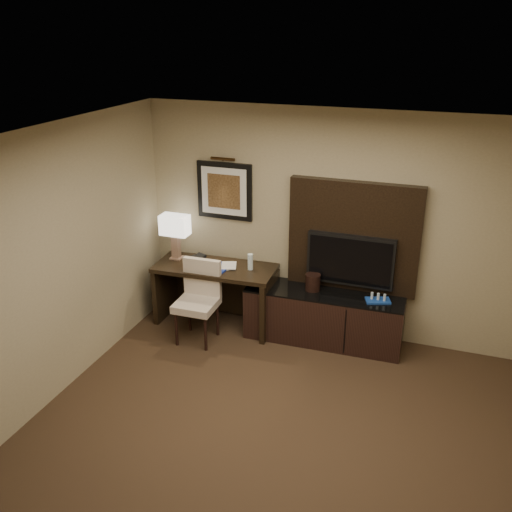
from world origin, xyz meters
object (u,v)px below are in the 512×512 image
at_px(table_lamp, 175,236).
at_px(water_bottle, 250,262).
at_px(desk_chair, 196,304).
at_px(ice_bucket, 313,282).
at_px(desk_phone, 197,259).
at_px(minibar_tray, 378,297).
at_px(credenza, 323,317).
at_px(tv, 350,260).
at_px(desk, 216,295).

xyz_separation_m(table_lamp, water_bottle, (0.99, -0.01, -0.21)).
xyz_separation_m(desk_chair, ice_bucket, (1.26, 0.52, 0.25)).
distance_m(desk_phone, minibar_tray, 2.23).
relative_size(desk_chair, table_lamp, 1.59).
bearing_deg(water_bottle, desk_phone, -176.68).
xyz_separation_m(table_lamp, ice_bucket, (1.76, 0.01, -0.36)).
xyz_separation_m(desk_chair, water_bottle, (0.49, 0.51, 0.40)).
relative_size(table_lamp, water_bottle, 3.10).
bearing_deg(credenza, table_lamp, 177.92).
bearing_deg(tv, credenza, -150.64).
xyz_separation_m(credenza, table_lamp, (-1.92, 0.02, 0.77)).
bearing_deg(desk, desk_phone, 172.99).
distance_m(water_bottle, ice_bucket, 0.79).
xyz_separation_m(tv, ice_bucket, (-0.40, -0.12, -0.29)).
distance_m(desk_chair, table_lamp, 0.95).
xyz_separation_m(desk_phone, water_bottle, (0.69, 0.04, 0.05)).
distance_m(credenza, ice_bucket, 0.44).
distance_m(desk_chair, desk_phone, 0.62).
relative_size(desk_phone, water_bottle, 0.98).
height_order(desk_chair, minibar_tray, desk_chair).
bearing_deg(tv, desk_phone, -174.69).
xyz_separation_m(water_bottle, ice_bucket, (0.77, 0.02, -0.15)).
bearing_deg(table_lamp, desk, -6.98).
bearing_deg(desk, desk_chair, -99.50).
xyz_separation_m(tv, desk_chair, (-1.66, -0.64, -0.54)).
height_order(desk_phone, ice_bucket, desk_phone).
height_order(credenza, desk_chair, desk_chair).
bearing_deg(desk_phone, water_bottle, 22.08).
bearing_deg(water_bottle, desk_chair, -133.89).
distance_m(credenza, table_lamp, 2.07).
height_order(desk_chair, table_lamp, table_lamp).
xyz_separation_m(table_lamp, minibar_tray, (2.53, -0.04, -0.41)).
distance_m(desk_phone, ice_bucket, 1.46).
distance_m(credenza, water_bottle, 1.08).
xyz_separation_m(tv, water_bottle, (-1.17, -0.13, -0.13)).
height_order(desk_chair, desk_phone, desk_chair).
height_order(tv, minibar_tray, tv).
bearing_deg(ice_bucket, minibar_tray, -3.24).
distance_m(water_bottle, minibar_tray, 1.55).
distance_m(desk, ice_bucket, 1.26).
relative_size(desk_phone, minibar_tray, 0.71).
bearing_deg(desk_chair, minibar_tray, 12.01).
xyz_separation_m(credenza, water_bottle, (-0.92, 0.01, 0.57)).
relative_size(credenza, water_bottle, 9.41).
distance_m(desk, desk_phone, 0.51).
bearing_deg(desk_phone, minibar_tray, 19.09).
distance_m(table_lamp, ice_bucket, 1.80).
bearing_deg(minibar_tray, desk_phone, -179.68).
bearing_deg(credenza, tv, 27.82).
xyz_separation_m(desk, desk_chair, (-0.05, -0.45, 0.09)).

